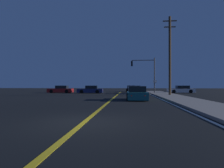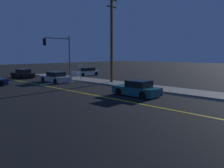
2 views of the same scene
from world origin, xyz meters
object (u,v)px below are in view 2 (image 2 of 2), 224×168
object	(u,v)px
car_distant_tail_silver	(55,78)
car_side_waiting_black	(23,74)
car_far_approaching_teal	(137,89)
street_sign_corner	(80,70)
car_parked_curb_white	(87,72)
utility_pole_right	(112,38)
traffic_signal_near_right	(61,51)

from	to	relation	value
car_distant_tail_silver	car_side_waiting_black	size ratio (longest dim) A/B	1.07
car_far_approaching_teal	street_sign_corner	bearing A→B (deg)	73.42
car_parked_curb_white	street_sign_corner	xyz separation A→B (m)	(-5.34, -5.21, 0.92)
utility_pole_right	street_sign_corner	world-z (taller)	utility_pole_right
car_distant_tail_silver	utility_pole_right	world-z (taller)	utility_pole_right
car_side_waiting_black	traffic_signal_near_right	distance (m)	7.83
traffic_signal_near_right	car_distant_tail_silver	bearing A→B (deg)	37.17
car_far_approaching_teal	street_sign_corner	distance (m)	12.50
car_side_waiting_black	utility_pole_right	xyz separation A→B (m)	(5.05, -13.77, 4.88)
car_parked_curb_white	utility_pole_right	distance (m)	11.50
car_far_approaching_teal	utility_pole_right	bearing A→B (deg)	57.10
utility_pole_right	car_side_waiting_black	bearing A→B (deg)	110.15
utility_pole_right	car_parked_curb_white	bearing A→B (deg)	67.78
car_far_approaching_teal	traffic_signal_near_right	distance (m)	15.38
car_distant_tail_silver	street_sign_corner	bearing A→B (deg)	-24.90
car_far_approaching_teal	traffic_signal_near_right	bearing A→B (deg)	80.31
car_far_approaching_teal	utility_pole_right	distance (m)	10.16
car_distant_tail_silver	car_far_approaching_teal	xyz separation A→B (m)	(-0.25, -13.39, -0.00)
car_far_approaching_teal	traffic_signal_near_right	xyz separation A→B (m)	(2.15, 14.83, 3.46)
car_side_waiting_black	utility_pole_right	distance (m)	15.45
car_far_approaching_teal	car_side_waiting_black	xyz separation A→B (m)	(-0.40, 21.37, -0.00)
car_far_approaching_teal	car_parked_curb_white	distance (m)	19.27
car_far_approaching_teal	car_parked_curb_white	world-z (taller)	same
car_parked_curb_white	street_sign_corner	world-z (taller)	street_sign_corner
car_parked_curb_white	car_side_waiting_black	world-z (taller)	same
traffic_signal_near_right	street_sign_corner	size ratio (longest dim) A/B	2.73
car_parked_curb_white	traffic_signal_near_right	size ratio (longest dim) A/B	0.79
car_far_approaching_teal	car_side_waiting_black	distance (m)	21.38
street_sign_corner	car_far_approaching_teal	bearing A→B (deg)	-105.13
car_distant_tail_silver	utility_pole_right	bearing A→B (deg)	-53.31
car_distant_tail_silver	car_parked_curb_white	size ratio (longest dim) A/B	0.99
car_distant_tail_silver	car_parked_curb_white	bearing A→B (deg)	24.17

